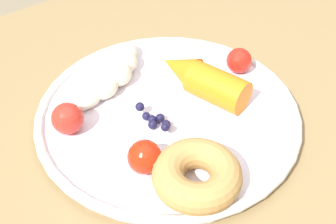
% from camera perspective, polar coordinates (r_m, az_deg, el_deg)
% --- Properties ---
extents(dining_table, '(1.01, 0.80, 0.75)m').
position_cam_1_polar(dining_table, '(0.64, 5.31, -7.00)').
color(dining_table, olive).
rests_on(dining_table, ground_plane).
extents(plate, '(0.33, 0.33, 0.02)m').
position_cam_1_polar(plate, '(0.55, 0.00, -0.22)').
color(plate, silver).
rests_on(plate, dining_table).
extents(banana, '(0.14, 0.09, 0.03)m').
position_cam_1_polar(banana, '(0.59, -6.67, 4.78)').
color(banana, beige).
rests_on(banana, plate).
extents(carrot_orange, '(0.07, 0.13, 0.04)m').
position_cam_1_polar(carrot_orange, '(0.57, 4.23, 4.24)').
color(carrot_orange, orange).
rests_on(carrot_orange, plate).
extents(donut, '(0.12, 0.12, 0.03)m').
position_cam_1_polar(donut, '(0.46, 3.76, -8.11)').
color(donut, '#B58649').
rests_on(donut, plate).
extents(blueberry_pile, '(0.03, 0.05, 0.02)m').
position_cam_1_polar(blueberry_pile, '(0.53, -1.79, -0.90)').
color(blueberry_pile, '#191638').
rests_on(blueberry_pile, plate).
extents(tomato_near, '(0.04, 0.04, 0.04)m').
position_cam_1_polar(tomato_near, '(0.48, -3.04, -5.80)').
color(tomato_near, red).
rests_on(tomato_near, plate).
extents(tomato_mid, '(0.04, 0.04, 0.04)m').
position_cam_1_polar(tomato_mid, '(0.53, -12.82, -0.81)').
color(tomato_mid, red).
rests_on(tomato_mid, plate).
extents(tomato_far, '(0.03, 0.03, 0.03)m').
position_cam_1_polar(tomato_far, '(0.61, 9.13, 6.57)').
color(tomato_far, red).
rests_on(tomato_far, plate).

